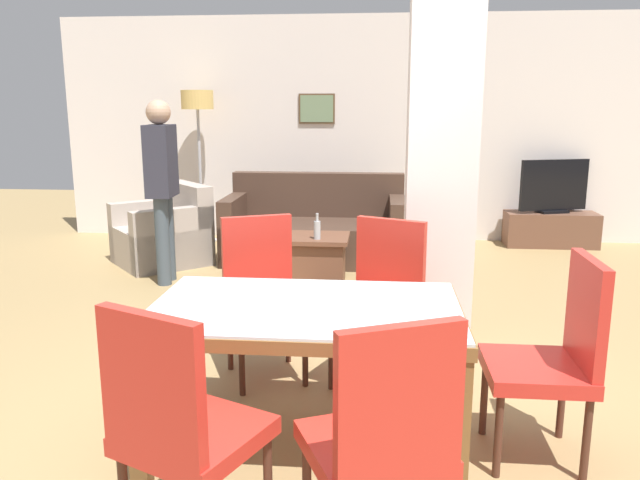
{
  "coord_description": "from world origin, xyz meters",
  "views": [
    {
      "loc": [
        0.33,
        -2.78,
        1.64
      ],
      "look_at": [
        0.0,
        0.75,
        0.87
      ],
      "focal_mm": 35.0,
      "sensor_mm": 36.0,
      "label": 1
    }
  ],
  "objects_px": {
    "armchair": "(165,236)",
    "tv_screen": "(554,187)",
    "sofa": "(315,232)",
    "dining_chair_near_right": "(383,436)",
    "coffee_table": "(307,259)",
    "dining_chair_head_right": "(555,351)",
    "dining_table": "(305,336)",
    "dining_chair_far_left": "(262,291)",
    "dining_chair_far_right": "(381,295)",
    "tv_stand": "(550,229)",
    "standing_person": "(162,179)",
    "bottle": "(317,229)",
    "floor_lamp": "(198,114)",
    "dining_chair_near_left": "(180,421)"
  },
  "relations": [
    {
      "from": "dining_chair_near_right",
      "to": "tv_screen",
      "type": "bearing_deg",
      "value": 46.15
    },
    {
      "from": "dining_chair_near_left",
      "to": "dining_chair_head_right",
      "type": "xyz_separation_m",
      "value": [
        1.52,
        0.79,
        0.0
      ]
    },
    {
      "from": "dining_chair_far_right",
      "to": "standing_person",
      "type": "height_order",
      "value": "standing_person"
    },
    {
      "from": "coffee_table",
      "to": "dining_chair_head_right",
      "type": "bearing_deg",
      "value": -62.73
    },
    {
      "from": "dining_chair_far_right",
      "to": "armchair",
      "type": "bearing_deg",
      "value": -25.34
    },
    {
      "from": "dining_chair_far_left",
      "to": "armchair",
      "type": "bearing_deg",
      "value": -83.46
    },
    {
      "from": "floor_lamp",
      "to": "dining_chair_head_right",
      "type": "bearing_deg",
      "value": -57.06
    },
    {
      "from": "dining_chair_far_left",
      "to": "dining_chair_near_left",
      "type": "bearing_deg",
      "value": 66.36
    },
    {
      "from": "standing_person",
      "to": "armchair",
      "type": "bearing_deg",
      "value": -164.18
    },
    {
      "from": "bottle",
      "to": "tv_stand",
      "type": "xyz_separation_m",
      "value": [
        2.59,
        1.98,
        -0.34
      ]
    },
    {
      "from": "armchair",
      "to": "tv_stand",
      "type": "relative_size",
      "value": 1.11
    },
    {
      "from": "dining_chair_far_right",
      "to": "bottle",
      "type": "relative_size",
      "value": 4.12
    },
    {
      "from": "dining_chair_far_right",
      "to": "standing_person",
      "type": "distance_m",
      "value": 2.84
    },
    {
      "from": "dining_chair_near_right",
      "to": "standing_person",
      "type": "xyz_separation_m",
      "value": [
        -2.01,
        3.59,
        0.44
      ]
    },
    {
      "from": "dining_chair_near_right",
      "to": "standing_person",
      "type": "height_order",
      "value": "standing_person"
    },
    {
      "from": "dining_chair_near_right",
      "to": "coffee_table",
      "type": "relative_size",
      "value": 1.27
    },
    {
      "from": "sofa",
      "to": "standing_person",
      "type": "height_order",
      "value": "standing_person"
    },
    {
      "from": "coffee_table",
      "to": "bottle",
      "type": "relative_size",
      "value": 3.26
    },
    {
      "from": "dining_chair_near_right",
      "to": "tv_stand",
      "type": "height_order",
      "value": "dining_chair_near_right"
    },
    {
      "from": "dining_chair_far_left",
      "to": "floor_lamp",
      "type": "bearing_deg",
      "value": -92.49
    },
    {
      "from": "dining_chair_near_left",
      "to": "bottle",
      "type": "height_order",
      "value": "dining_chair_near_left"
    },
    {
      "from": "sofa",
      "to": "dining_chair_near_right",
      "type": "bearing_deg",
      "value": 98.54
    },
    {
      "from": "dining_table",
      "to": "dining_chair_far_left",
      "type": "height_order",
      "value": "dining_chair_far_left"
    },
    {
      "from": "armchair",
      "to": "bottle",
      "type": "bearing_deg",
      "value": -154.78
    },
    {
      "from": "floor_lamp",
      "to": "dining_chair_far_right",
      "type": "bearing_deg",
      "value": -60.11
    },
    {
      "from": "armchair",
      "to": "standing_person",
      "type": "xyz_separation_m",
      "value": [
        0.25,
        -0.7,
        0.69
      ]
    },
    {
      "from": "sofa",
      "to": "standing_person",
      "type": "bearing_deg",
      "value": 38.42
    },
    {
      "from": "sofa",
      "to": "coffee_table",
      "type": "bearing_deg",
      "value": 91.23
    },
    {
      "from": "sofa",
      "to": "coffee_table",
      "type": "relative_size",
      "value": 2.47
    },
    {
      "from": "armchair",
      "to": "bottle",
      "type": "distance_m",
      "value": 1.86
    },
    {
      "from": "tv_stand",
      "to": "armchair",
      "type": "bearing_deg",
      "value": -164.04
    },
    {
      "from": "dining_chair_far_right",
      "to": "coffee_table",
      "type": "distance_m",
      "value": 2.18
    },
    {
      "from": "dining_chair_far_right",
      "to": "bottle",
      "type": "distance_m",
      "value": 2.0
    },
    {
      "from": "dining_chair_near_left",
      "to": "dining_chair_near_right",
      "type": "bearing_deg",
      "value": 22.06
    },
    {
      "from": "dining_table",
      "to": "dining_chair_head_right",
      "type": "distance_m",
      "value": 1.16
    },
    {
      "from": "dining_chair_far_left",
      "to": "tv_screen",
      "type": "height_order",
      "value": "tv_screen"
    },
    {
      "from": "dining_chair_far_left",
      "to": "dining_chair_far_right",
      "type": "height_order",
      "value": "same"
    },
    {
      "from": "bottle",
      "to": "tv_screen",
      "type": "relative_size",
      "value": 0.29
    },
    {
      "from": "dining_chair_far_left",
      "to": "bottle",
      "type": "distance_m",
      "value": 1.89
    },
    {
      "from": "dining_chair_far_right",
      "to": "standing_person",
      "type": "bearing_deg",
      "value": -19.94
    },
    {
      "from": "sofa",
      "to": "tv_stand",
      "type": "xyz_separation_m",
      "value": [
        2.72,
        0.89,
        -0.1
      ]
    },
    {
      "from": "armchair",
      "to": "tv_screen",
      "type": "xyz_separation_m",
      "value": [
        4.28,
        1.22,
        0.42
      ]
    },
    {
      "from": "dining_table",
      "to": "dining_chair_far_right",
      "type": "bearing_deg",
      "value": 65.54
    },
    {
      "from": "dining_chair_near_left",
      "to": "dining_chair_head_right",
      "type": "bearing_deg",
      "value": 52.17
    },
    {
      "from": "dining_chair_near_right",
      "to": "floor_lamp",
      "type": "relative_size",
      "value": 0.54
    },
    {
      "from": "dining_chair_near_right",
      "to": "dining_chair_head_right",
      "type": "relative_size",
      "value": 1.0
    },
    {
      "from": "tv_stand",
      "to": "floor_lamp",
      "type": "bearing_deg",
      "value": -178.38
    },
    {
      "from": "armchair",
      "to": "tv_screen",
      "type": "height_order",
      "value": "tv_screen"
    },
    {
      "from": "dining_table",
      "to": "tv_stand",
      "type": "relative_size",
      "value": 1.39
    },
    {
      "from": "standing_person",
      "to": "dining_chair_far_left",
      "type": "bearing_deg",
      "value": 29.84
    }
  ]
}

